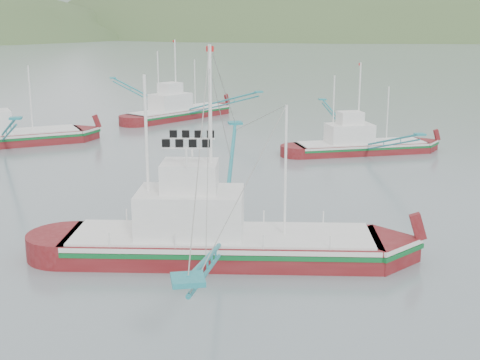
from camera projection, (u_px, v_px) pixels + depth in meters
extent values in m
plane|color=slate|center=(260.00, 270.00, 33.52)|extent=(1200.00, 1200.00, 0.00)
cube|color=#600E11|center=(222.00, 255.00, 35.02)|extent=(16.80, 7.63, 2.17)
cube|color=silver|center=(222.00, 238.00, 34.79)|extent=(16.50, 7.65, 0.24)
cube|color=#0D5D27|center=(222.00, 243.00, 34.86)|extent=(16.51, 7.67, 0.24)
cube|color=silver|center=(222.00, 234.00, 34.74)|extent=(15.96, 7.25, 0.13)
cube|color=silver|center=(190.00, 213.00, 34.53)|extent=(6.02, 4.52, 2.38)
cube|color=silver|center=(190.00, 176.00, 34.07)|extent=(3.25, 2.92, 1.52)
cylinder|color=white|center=(211.00, 143.00, 33.61)|extent=(0.17, 0.17, 9.75)
cylinder|color=white|center=(147.00, 157.00, 33.91)|extent=(0.15, 0.15, 8.29)
cylinder|color=white|center=(286.00, 172.00, 33.81)|extent=(0.13, 0.13, 6.83)
cube|color=#600E11|center=(1.00, 143.00, 65.51)|extent=(15.87, 7.98, 2.04)
cube|color=silver|center=(1.00, 135.00, 65.30)|extent=(15.59, 7.98, 0.22)
cube|color=#0D5D27|center=(1.00, 137.00, 65.36)|extent=(15.60, 8.00, 0.22)
cube|color=silver|center=(0.00, 133.00, 65.25)|extent=(15.07, 7.58, 0.12)
cylinder|color=white|center=(30.00, 99.00, 65.75)|extent=(0.12, 0.12, 6.44)
cube|color=#600E11|center=(361.00, 151.00, 61.90)|extent=(12.38, 3.85, 1.63)
cube|color=silver|center=(361.00, 144.00, 61.73)|extent=(12.14, 3.90, 0.18)
cube|color=#0D5D27|center=(361.00, 146.00, 61.78)|extent=(12.14, 3.92, 0.18)
cube|color=silver|center=(362.00, 142.00, 61.69)|extent=(11.76, 3.65, 0.10)
cube|color=silver|center=(349.00, 134.00, 61.23)|extent=(4.20, 2.80, 1.79)
cube|color=silver|center=(350.00, 118.00, 60.88)|extent=(2.20, 1.89, 1.14)
cylinder|color=white|center=(359.00, 103.00, 60.74)|extent=(0.13, 0.13, 7.34)
cylinder|color=white|center=(333.00, 110.00, 60.36)|extent=(0.11, 0.11, 6.24)
cylinder|color=white|center=(388.00, 114.00, 61.60)|extent=(0.10, 0.10, 5.14)
cube|color=#600E11|center=(179.00, 117.00, 82.75)|extent=(13.34, 11.81, 1.88)
cube|color=silver|center=(179.00, 110.00, 82.56)|extent=(13.17, 11.69, 0.21)
cube|color=#0D5D27|center=(179.00, 112.00, 82.62)|extent=(13.18, 11.70, 0.21)
cube|color=silver|center=(179.00, 109.00, 82.51)|extent=(12.68, 11.22, 0.11)
cube|color=silver|center=(170.00, 102.00, 81.25)|extent=(5.55, 5.30, 2.07)
cube|color=silver|center=(170.00, 88.00, 80.84)|extent=(3.21, 3.15, 1.32)
cylinder|color=white|center=(176.00, 75.00, 81.17)|extent=(0.15, 0.15, 8.47)
cylinder|color=white|center=(158.00, 82.00, 79.26)|extent=(0.13, 0.13, 7.20)
cylinder|color=white|center=(195.00, 84.00, 83.87)|extent=(0.11, 0.11, 5.93)
ellipsoid|color=#3D562C|center=(467.00, 33.00, 484.37)|extent=(684.00, 432.00, 306.00)
ellipsoid|color=slate|center=(166.00, 30.00, 574.27)|extent=(960.00, 400.00, 240.00)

